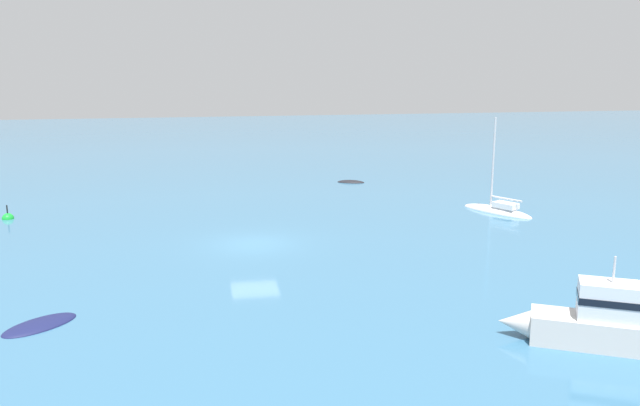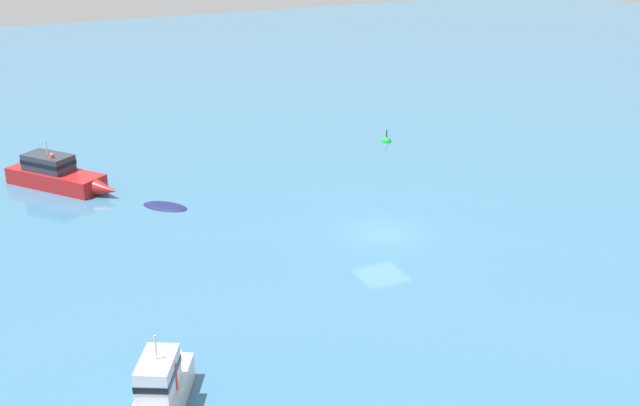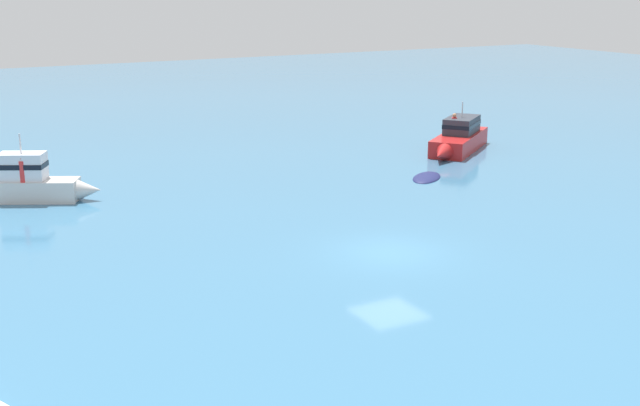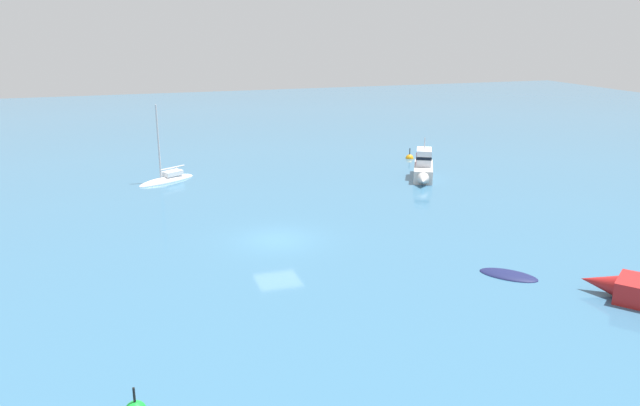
{
  "view_description": "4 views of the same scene",
  "coord_description": "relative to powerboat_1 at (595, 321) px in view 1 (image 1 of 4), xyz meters",
  "views": [
    {
      "loc": [
        -2.46,
        -33.62,
        9.57
      ],
      "look_at": [
        3.5,
        -0.24,
        2.15
      ],
      "focal_mm": 37.05,
      "sensor_mm": 36.0,
      "label": 1
    },
    {
      "loc": [
        34.74,
        -19.91,
        17.27
      ],
      "look_at": [
        0.51,
        -3.9,
        2.54
      ],
      "focal_mm": 45.9,
      "sensor_mm": 36.0,
      "label": 2
    },
    {
      "loc": [
        17.05,
        25.28,
        10.05
      ],
      "look_at": [
        0.52,
        -4.62,
        0.94
      ],
      "focal_mm": 46.88,
      "sensor_mm": 36.0,
      "label": 3
    },
    {
      "loc": [
        -32.53,
        8.14,
        11.94
      ],
      "look_at": [
        0.49,
        -2.74,
        1.8
      ],
      "focal_mm": 34.92,
      "sensor_mm": 36.0,
      "label": 4
    }
  ],
  "objects": [
    {
      "name": "dinghy_1",
      "position": [
        -1.42,
        31.16,
        -0.89
      ],
      "size": [
        2.32,
        1.6,
        0.38
      ],
      "rotation": [
        0.0,
        0.0,
        5.92
      ],
      "color": "black",
      "rests_on": "ground"
    },
    {
      "name": "ground_plane",
      "position": [
        -10.41,
        14.62,
        -0.89
      ],
      "size": [
        160.0,
        160.0,
        0.0
      ],
      "primitive_type": "plane",
      "color": "teal"
    },
    {
      "name": "sloop",
      "position": [
        5.52,
        19.38,
        -0.76
      ],
      "size": [
        3.63,
        4.9,
        6.36
      ],
      "rotation": [
        0.0,
        0.0,
        2.11
      ],
      "color": "white",
      "rests_on": "ground"
    },
    {
      "name": "dinghy",
      "position": [
        -19.01,
        5.14,
        -0.89
      ],
      "size": [
        3.03,
        2.91,
        0.36
      ],
      "rotation": [
        0.0,
        0.0,
        3.87
      ],
      "color": "#191E4C",
      "rests_on": "ground"
    },
    {
      "name": "channel_buoy",
      "position": [
        -24.79,
        22.97,
        -0.88
      ],
      "size": [
        0.7,
        0.7,
        1.21
      ],
      "color": "green",
      "rests_on": "ground"
    },
    {
      "name": "powerboat_1",
      "position": [
        0.0,
        0.0,
        0.0
      ],
      "size": [
        5.57,
        3.72,
        3.21
      ],
      "rotation": [
        0.0,
        0.0,
        2.66
      ],
      "color": "silver",
      "rests_on": "ground"
    }
  ]
}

